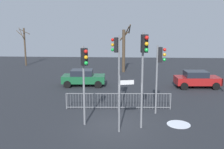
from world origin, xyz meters
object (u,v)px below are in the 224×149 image
at_px(traffic_light_foreground_right, 84,68).
at_px(direction_sign_post, 120,101).
at_px(traffic_light_rear_left, 117,57).
at_px(car_green_near, 83,77).
at_px(traffic_light_mid_right, 160,64).
at_px(car_red_mid, 197,79).
at_px(bare_tree_left, 124,49).
at_px(traffic_light_mid_left, 144,60).
at_px(bare_tree_centre, 25,46).

height_order(traffic_light_foreground_right, direction_sign_post, traffic_light_foreground_right).
xyz_separation_m(traffic_light_rear_left, car_green_near, (-3.29, 6.93, -2.74)).
relative_size(traffic_light_mid_right, car_red_mid, 1.09).
distance_m(direction_sign_post, bare_tree_left, 17.19).
height_order(traffic_light_foreground_right, car_red_mid, traffic_light_foreground_right).
bearing_deg(traffic_light_mid_right, direction_sign_post, -37.61).
xyz_separation_m(traffic_light_foreground_right, traffic_light_mid_left, (3.08, -0.24, 0.51)).
relative_size(traffic_light_rear_left, car_green_near, 1.23).
height_order(direction_sign_post, car_red_mid, direction_sign_post).
bearing_deg(bare_tree_centre, traffic_light_mid_left, -54.98).
height_order(traffic_light_mid_right, direction_sign_post, traffic_light_mid_right).
xyz_separation_m(traffic_light_mid_right, traffic_light_mid_left, (-1.12, -2.47, 0.60)).
distance_m(traffic_light_mid_left, car_red_mid, 11.21).
bearing_deg(traffic_light_rear_left, traffic_light_foreground_right, 161.54).
distance_m(car_red_mid, bare_tree_left, 9.93).
relative_size(car_red_mid, bare_tree_left, 0.71).
bearing_deg(traffic_light_mid_right, traffic_light_foreground_right, -61.95).
bearing_deg(bare_tree_left, bare_tree_centre, 163.08).
height_order(traffic_light_mid_left, car_green_near, traffic_light_mid_left).
relative_size(traffic_light_mid_right, traffic_light_mid_left, 0.84).
distance_m(traffic_light_rear_left, bare_tree_left, 14.12).
relative_size(traffic_light_rear_left, traffic_light_mid_left, 0.95).
bearing_deg(car_green_near, bare_tree_left, 60.53).
height_order(traffic_light_mid_right, traffic_light_mid_left, traffic_light_mid_left).
bearing_deg(bare_tree_left, direction_sign_post, -89.89).
distance_m(traffic_light_foreground_right, bare_tree_centre, 23.50).
height_order(traffic_light_rear_left, bare_tree_centre, bare_tree_centre).
bearing_deg(direction_sign_post, traffic_light_foreground_right, 146.89).
bearing_deg(car_red_mid, traffic_light_foreground_right, -135.55).
xyz_separation_m(traffic_light_mid_left, car_red_mid, (5.30, 9.43, -2.93)).
bearing_deg(bare_tree_left, car_green_near, -116.48).
bearing_deg(traffic_light_mid_left, car_green_near, -85.05).
relative_size(traffic_light_rear_left, bare_tree_left, 0.87).
bearing_deg(traffic_light_foreground_right, traffic_light_mid_right, 177.88).
relative_size(traffic_light_mid_left, bare_tree_left, 0.92).
bearing_deg(car_green_near, direction_sign_post, -73.17).
bearing_deg(bare_tree_left, traffic_light_mid_left, -85.93).
height_order(traffic_light_rear_left, traffic_light_mid_right, traffic_light_rear_left).
distance_m(traffic_light_rear_left, car_red_mid, 10.01).
xyz_separation_m(direction_sign_post, bare_tree_left, (-0.03, 17.16, 1.05)).
bearing_deg(car_red_mid, bare_tree_left, 128.65).
relative_size(traffic_light_rear_left, direction_sign_post, 1.62).
xyz_separation_m(traffic_light_foreground_right, bare_tree_centre, (-11.46, 20.50, -0.48)).
xyz_separation_m(traffic_light_mid_right, bare_tree_centre, (-15.66, 18.28, -0.39)).
height_order(traffic_light_mid_right, bare_tree_left, bare_tree_left).
height_order(traffic_light_rear_left, traffic_light_foreground_right, traffic_light_rear_left).
height_order(traffic_light_foreground_right, traffic_light_mid_left, traffic_light_mid_left).
bearing_deg(car_red_mid, traffic_light_mid_left, -122.54).
bearing_deg(direction_sign_post, traffic_light_mid_left, 9.37).
bearing_deg(traffic_light_mid_right, bare_tree_left, -170.72).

